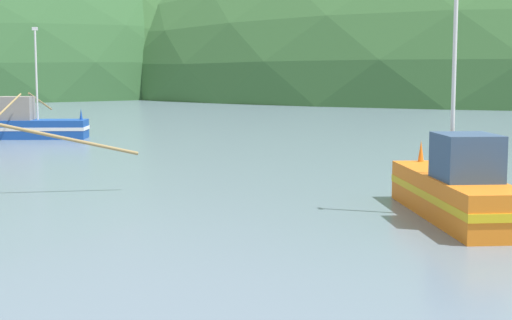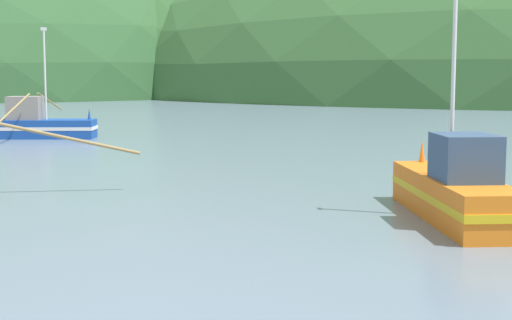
{
  "view_description": "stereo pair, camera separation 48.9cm",
  "coord_description": "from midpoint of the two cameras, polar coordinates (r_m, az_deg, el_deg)",
  "views": [
    {
      "loc": [
        -0.06,
        1.47,
        4.31
      ],
      "look_at": [
        -3.67,
        25.99,
        1.4
      ],
      "focal_mm": 54.62,
      "sensor_mm": 36.0,
      "label": 1
    },
    {
      "loc": [
        0.42,
        1.55,
        4.31
      ],
      "look_at": [
        -3.67,
        25.99,
        1.4
      ],
      "focal_mm": 54.62,
      "sensor_mm": 36.0,
      "label": 2
    }
  ],
  "objects": [
    {
      "name": "fishing_boat_blue",
      "position": [
        50.45,
        -15.75,
        2.51
      ],
      "size": [
        7.75,
        13.75,
        6.85
      ],
      "rotation": [
        0.0,
        0.0,
        0.18
      ],
      "color": "#19479E",
      "rests_on": "ground"
    },
    {
      "name": "hill_far_right",
      "position": [
        186.58,
        5.66,
        5.34
      ],
      "size": [
        206.75,
        165.4,
        72.13
      ],
      "primitive_type": "ellipsoid",
      "color": "#386633",
      "rests_on": "ground"
    },
    {
      "name": "fishing_boat_orange",
      "position": [
        23.04,
        14.94,
        -2.15
      ],
      "size": [
        3.38,
        7.54,
        7.41
      ],
      "rotation": [
        0.0,
        0.0,
        1.8
      ],
      "color": "orange",
      "rests_on": "ground"
    }
  ]
}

